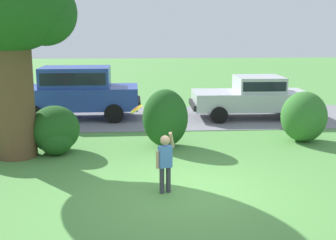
% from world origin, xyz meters
% --- Properties ---
extents(ground_plane, '(80.00, 80.00, 0.00)m').
position_xyz_m(ground_plane, '(0.00, 0.00, 0.00)').
color(ground_plane, '#518E42').
extents(driveway_strip, '(28.00, 4.40, 0.02)m').
position_xyz_m(driveway_strip, '(0.00, 7.53, 0.01)').
color(driveway_strip, slate).
rests_on(driveway_strip, ground).
extents(oak_tree_large, '(3.34, 3.26, 5.47)m').
position_xyz_m(oak_tree_large, '(-4.06, 2.91, 3.80)').
color(oak_tree_large, brown).
rests_on(oak_tree_large, ground).
extents(shrub_centre_left, '(1.34, 1.42, 1.27)m').
position_xyz_m(shrub_centre_left, '(-3.17, 3.14, 0.59)').
color(shrub_centre_left, '#1E511C').
rests_on(shrub_centre_left, ground).
extents(shrub_centre, '(1.29, 1.19, 1.64)m').
position_xyz_m(shrub_centre, '(-0.16, 3.59, 0.82)').
color(shrub_centre, '#1E511C').
rests_on(shrub_centre, ground).
extents(shrub_centre_right, '(1.34, 1.32, 1.49)m').
position_xyz_m(shrub_centre_right, '(3.96, 3.86, 0.75)').
color(shrub_centre_right, '#33702B').
rests_on(shrub_centre_right, ground).
extents(parked_sedan, '(4.42, 2.14, 1.56)m').
position_xyz_m(parked_sedan, '(3.33, 7.35, 0.85)').
color(parked_sedan, silver).
rests_on(parked_sedan, ground).
extents(parked_suv, '(4.72, 2.14, 1.92)m').
position_xyz_m(parked_suv, '(-3.19, 7.65, 1.08)').
color(parked_suv, '#28429E').
rests_on(parked_suv, ground).
extents(child_thrower, '(0.41, 0.35, 1.29)m').
position_xyz_m(child_thrower, '(-0.39, -0.01, 0.72)').
color(child_thrower, '#383842').
rests_on(child_thrower, ground).
extents(frisbee, '(0.25, 0.28, 0.18)m').
position_xyz_m(frisbee, '(-0.95, 0.24, 1.71)').
color(frisbee, yellow).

